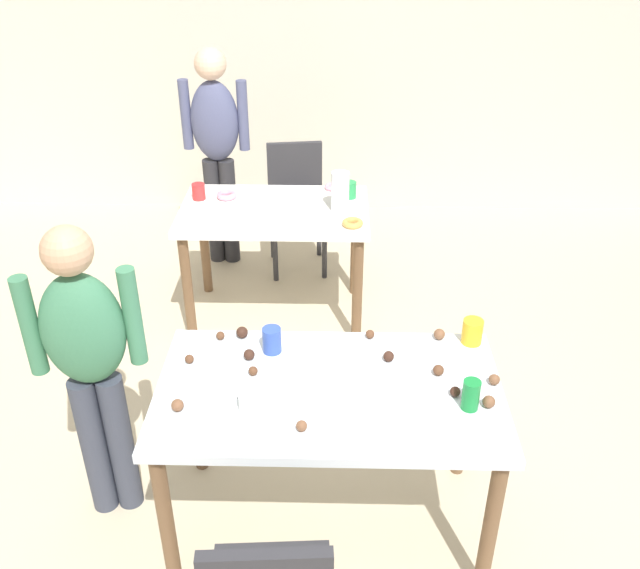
% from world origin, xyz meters
% --- Properties ---
extents(ground_plane, '(6.40, 6.40, 0.00)m').
position_xyz_m(ground_plane, '(0.00, 0.00, 0.00)').
color(ground_plane, beige).
extents(wall_back, '(6.40, 0.10, 2.60)m').
position_xyz_m(wall_back, '(0.00, 3.20, 1.30)').
color(wall_back, beige).
rests_on(wall_back, ground_plane).
extents(dining_table_near, '(1.34, 0.76, 0.75)m').
position_xyz_m(dining_table_near, '(-0.04, -0.20, 0.65)').
color(dining_table_near, silver).
rests_on(dining_table_near, ground_plane).
extents(dining_table_far, '(1.11, 0.70, 0.75)m').
position_xyz_m(dining_table_far, '(-0.39, 1.46, 0.64)').
color(dining_table_far, white).
rests_on(dining_table_far, ground_plane).
extents(chair_far_table, '(0.45, 0.45, 0.87)m').
position_xyz_m(chair_far_table, '(-0.30, 2.16, 0.50)').
color(chair_far_table, '#2D2D33').
rests_on(chair_far_table, ground_plane).
extents(person_girl_near, '(0.45, 0.26, 1.39)m').
position_xyz_m(person_girl_near, '(-0.99, -0.12, 0.82)').
color(person_girl_near, '#383D4C').
rests_on(person_girl_near, ground_plane).
extents(person_adult_far, '(0.45, 0.21, 1.52)m').
position_xyz_m(person_adult_far, '(-0.83, 2.19, 0.91)').
color(person_adult_far, '#28282D').
rests_on(person_adult_far, ground_plane).
extents(mixing_bowl, '(0.19, 0.19, 0.07)m').
position_xyz_m(mixing_bowl, '(-0.28, -0.33, 0.79)').
color(mixing_bowl, white).
rests_on(mixing_bowl, dining_table_near).
extents(soda_can, '(0.07, 0.07, 0.12)m').
position_xyz_m(soda_can, '(0.48, -0.30, 0.81)').
color(soda_can, '#198438').
rests_on(soda_can, dining_table_near).
extents(fork_near, '(0.17, 0.02, 0.01)m').
position_xyz_m(fork_near, '(-0.46, -0.26, 0.75)').
color(fork_near, silver).
rests_on(fork_near, dining_table_near).
extents(cup_near_0, '(0.09, 0.09, 0.11)m').
position_xyz_m(cup_near_0, '(0.55, 0.12, 0.80)').
color(cup_near_0, yellow).
rests_on(cup_near_0, dining_table_near).
extents(cup_near_1, '(0.08, 0.08, 0.11)m').
position_xyz_m(cup_near_1, '(-0.28, 0.03, 0.81)').
color(cup_near_1, '#3351B2').
rests_on(cup_near_1, dining_table_near).
extents(cake_ball_0, '(0.05, 0.05, 0.05)m').
position_xyz_m(cake_ball_0, '(0.55, -0.30, 0.77)').
color(cake_ball_0, brown).
rests_on(cake_ball_0, dining_table_near).
extents(cake_ball_1, '(0.04, 0.04, 0.04)m').
position_xyz_m(cake_ball_1, '(0.39, -0.11, 0.77)').
color(cake_ball_1, brown).
rests_on(cake_ball_1, dining_table_near).
extents(cake_ball_2, '(0.04, 0.04, 0.04)m').
position_xyz_m(cake_ball_2, '(0.20, -0.02, 0.77)').
color(cake_ball_2, '#3D2319').
rests_on(cake_ball_2, dining_table_near).
extents(cake_ball_3, '(0.04, 0.04, 0.04)m').
position_xyz_m(cake_ball_3, '(0.44, -0.24, 0.77)').
color(cake_ball_3, '#3D2319').
rests_on(cake_ball_3, dining_table_near).
extents(cake_ball_4, '(0.04, 0.04, 0.04)m').
position_xyz_m(cake_ball_4, '(-0.14, -0.44, 0.77)').
color(cake_ball_4, brown).
rests_on(cake_ball_4, dining_table_near).
extents(cake_ball_5, '(0.05, 0.05, 0.05)m').
position_xyz_m(cake_ball_5, '(-0.60, -0.34, 0.77)').
color(cake_ball_5, brown).
rests_on(cake_ball_5, dining_table_near).
extents(cake_ball_6, '(0.05, 0.05, 0.05)m').
position_xyz_m(cake_ball_6, '(-0.37, -0.02, 0.77)').
color(cake_ball_6, '#3D2319').
rests_on(cake_ball_6, dining_table_near).
extents(cake_ball_7, '(0.04, 0.04, 0.04)m').
position_xyz_m(cake_ball_7, '(-0.51, 0.11, 0.77)').
color(cake_ball_7, brown).
rests_on(cake_ball_7, dining_table_near).
extents(cake_ball_8, '(0.04, 0.04, 0.04)m').
position_xyz_m(cake_ball_8, '(-0.61, -0.05, 0.77)').
color(cake_ball_8, brown).
rests_on(cake_ball_8, dining_table_near).
extents(cake_ball_9, '(0.04, 0.04, 0.04)m').
position_xyz_m(cake_ball_9, '(0.13, 0.14, 0.77)').
color(cake_ball_9, brown).
rests_on(cake_ball_9, dining_table_near).
extents(cake_ball_10, '(0.04, 0.04, 0.04)m').
position_xyz_m(cake_ball_10, '(0.60, -0.16, 0.77)').
color(cake_ball_10, brown).
rests_on(cake_ball_10, dining_table_near).
extents(cake_ball_11, '(0.04, 0.04, 0.04)m').
position_xyz_m(cake_ball_11, '(-0.34, -0.13, 0.77)').
color(cake_ball_11, brown).
rests_on(cake_ball_11, dining_table_near).
extents(cake_ball_12, '(0.05, 0.05, 0.05)m').
position_xyz_m(cake_ball_12, '(-0.42, 0.13, 0.77)').
color(cake_ball_12, '#3D2319').
rests_on(cake_ball_12, dining_table_near).
extents(cake_ball_13, '(0.05, 0.05, 0.05)m').
position_xyz_m(cake_ball_13, '(0.42, 0.14, 0.77)').
color(cake_ball_13, brown).
rests_on(cake_ball_13, dining_table_near).
extents(pitcher_far, '(0.11, 0.11, 0.24)m').
position_xyz_m(pitcher_far, '(-0.00, 1.43, 0.87)').
color(pitcher_far, white).
rests_on(pitcher_far, dining_table_far).
extents(cup_far_0, '(0.08, 0.08, 0.10)m').
position_xyz_m(cup_far_0, '(-0.85, 1.58, 0.80)').
color(cup_far_0, red).
rests_on(cup_far_0, dining_table_far).
extents(cup_far_1, '(0.08, 0.08, 0.10)m').
position_xyz_m(cup_far_1, '(0.06, 1.62, 0.80)').
color(cup_far_1, green).
rests_on(cup_far_1, dining_table_far).
extents(donut_far_0, '(0.12, 0.12, 0.04)m').
position_xyz_m(donut_far_0, '(0.07, 1.23, 0.77)').
color(donut_far_0, gold).
rests_on(donut_far_0, dining_table_far).
extents(donut_far_1, '(0.12, 0.12, 0.04)m').
position_xyz_m(donut_far_1, '(-0.69, 1.60, 0.77)').
color(donut_far_1, pink).
rests_on(donut_far_1, dining_table_far).
extents(donut_far_2, '(0.10, 0.10, 0.03)m').
position_xyz_m(donut_far_2, '(-0.04, 1.75, 0.77)').
color(donut_far_2, pink).
rests_on(donut_far_2, dining_table_far).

